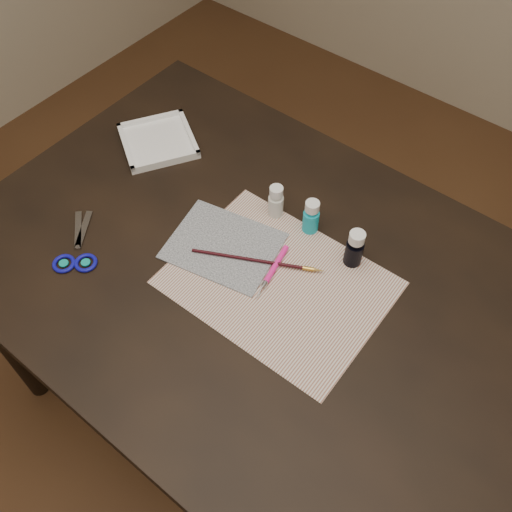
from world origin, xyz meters
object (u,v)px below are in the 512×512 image
Objects in this scene: paper at (278,283)px; paint_bottle_navy at (355,248)px; paint_bottle_white at (276,201)px; canvas at (223,246)px; palette_tray at (158,141)px; scissors at (75,241)px; paint_bottle_cyan at (311,216)px.

paper is 0.18m from paint_bottle_navy.
paper is 0.20m from paint_bottle_white.
canvas is (-0.15, 0.00, 0.00)m from paper.
paper is at bearing -51.09° from paint_bottle_white.
paint_bottle_white reaches higher than palette_tray.
canvas is at bearing -149.92° from paint_bottle_navy.
paint_bottle_white is 0.49× the size of palette_tray.
paint_bottle_navy is at bearing -104.40° from scissors.
palette_tray is (-0.35, 0.15, 0.01)m from canvas.
paint_bottle_navy reaches higher than paper.
canvas is 0.20m from paint_bottle_cyan.
paint_bottle_white is 0.09m from paint_bottle_cyan.
scissors is at bearing -137.36° from paint_bottle_cyan.
palette_tray is at bearing -178.92° from paint_bottle_cyan.
palette_tray is (-0.59, 0.01, -0.04)m from paint_bottle_navy.
scissors is (-0.42, -0.19, 0.00)m from paper.
paint_bottle_navy is (0.09, 0.14, 0.05)m from paper.
paint_bottle_cyan is at bearing -95.29° from scissors.
paper is 0.46m from scissors.
paint_bottle_cyan reaches higher than scissors.
paint_bottle_white reaches higher than canvas.
canvas is 0.16m from paint_bottle_white.
paper is 1.89× the size of canvas.
scissors is at bearing -130.73° from paint_bottle_white.
paint_bottle_cyan is (0.12, 0.16, 0.04)m from canvas.
scissors reaches higher than paper.
paper is 5.00× the size of paint_bottle_cyan.
paint_bottle_cyan is at bearing 171.91° from paint_bottle_navy.
canvas is at bearing -23.52° from palette_tray.
paint_bottle_navy reaches higher than paint_bottle_white.
paint_bottle_navy is 0.61m from scissors.
paint_bottle_white is at bearing 178.19° from paint_bottle_navy.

